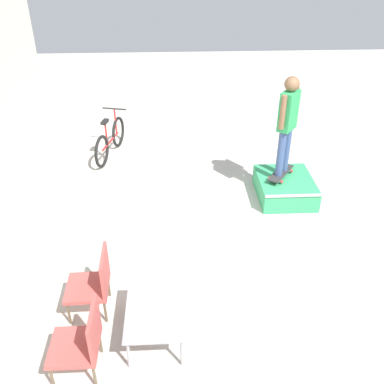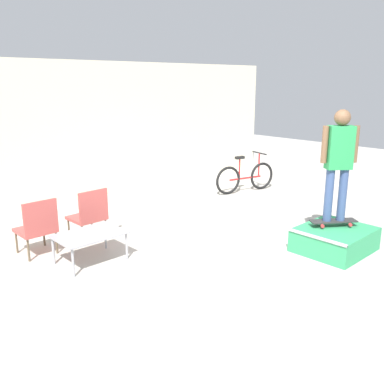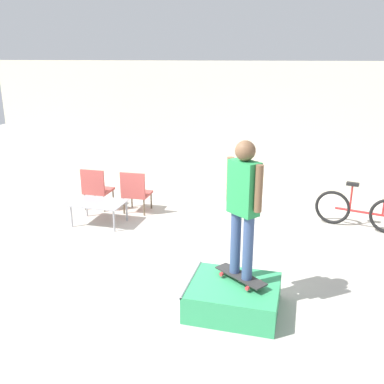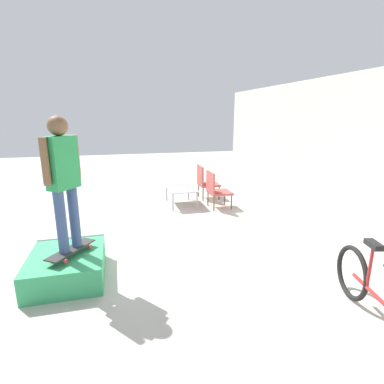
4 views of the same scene
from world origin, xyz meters
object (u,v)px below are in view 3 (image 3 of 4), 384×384
skate_ramp_box (233,297)px  patio_chair_right (136,191)px  bicycle (360,211)px  coffee_table (99,204)px  skateboard_on_ramp (240,276)px  person_skater (243,199)px  patio_chair_left (96,188)px

skate_ramp_box → patio_chair_right: (-2.55, 3.00, 0.29)m
bicycle → skate_ramp_box: bearing=-104.8°
coffee_table → bicycle: bicycle is taller
coffee_table → patio_chair_right: 0.88m
skateboard_on_ramp → skate_ramp_box: bearing=-95.5°
person_skater → patio_chair_right: 4.05m
coffee_table → bicycle: 4.92m
skate_ramp_box → coffee_table: (-2.99, 2.25, 0.21)m
skate_ramp_box → bicycle: 3.77m
patio_chair_right → person_skater: bearing=130.7°
patio_chair_right → bicycle: (4.36, 0.30, -0.12)m
person_skater → patio_chair_left: bearing=177.8°
skate_ramp_box → bicycle: size_ratio=0.71×
skateboard_on_ramp → coffee_table: size_ratio=0.74×
skateboard_on_ramp → patio_chair_left: bearing=175.6°
coffee_table → bicycle: bearing=12.4°
skateboard_on_ramp → patio_chair_right: bearing=167.3°
skate_ramp_box → coffee_table: 3.75m
person_skater → skate_ramp_box: bearing=-93.3°
coffee_table → patio_chair_right: (0.44, 0.75, 0.08)m
skateboard_on_ramp → patio_chair_left: 4.56m
skate_ramp_box → coffee_table: size_ratio=1.18×
patio_chair_right → patio_chair_left: bearing=-1.3°
skateboard_on_ramp → patio_chair_right: size_ratio=0.81×
skateboard_on_ramp → person_skater: person_skater is taller
skate_ramp_box → patio_chair_left: 4.57m
bicycle → coffee_table: bearing=-153.7°
patio_chair_left → patio_chair_right: 0.88m
patio_chair_right → skateboard_on_ramp: bearing=130.7°
person_skater → bicycle: person_skater is taller
skate_ramp_box → coffee_table: coffee_table is taller
patio_chair_left → patio_chair_right: (0.88, 0.00, 0.00)m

